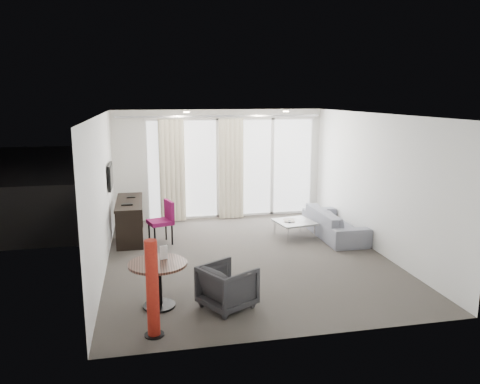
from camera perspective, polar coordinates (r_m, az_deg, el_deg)
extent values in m
cube|color=#413C36|center=(8.72, 0.81, -7.89)|extent=(5.00, 6.00, 0.00)
cube|color=white|center=(8.22, 0.86, 9.45)|extent=(5.00, 6.00, 0.00)
cube|color=silver|center=(8.21, -16.45, -0.18)|extent=(0.00, 6.00, 2.60)
cube|color=silver|center=(9.24, 16.16, 1.12)|extent=(0.00, 6.00, 2.60)
cube|color=silver|center=(5.57, 7.60, -5.34)|extent=(5.00, 0.00, 2.60)
cylinder|color=#FFE0B2|center=(9.66, -6.54, 9.65)|extent=(0.12, 0.12, 0.02)
cylinder|color=#FFE0B2|center=(10.08, 5.61, 9.75)|extent=(0.12, 0.12, 0.02)
cylinder|color=maroon|center=(5.89, -10.63, -11.53)|extent=(0.27, 0.27, 1.23)
imported|color=#28282A|center=(6.66, -1.53, -11.44)|extent=(0.91, 0.90, 0.61)
imported|color=slate|center=(10.08, 11.43, -3.71)|extent=(0.76, 1.95, 0.57)
cube|color=#4D4D50|center=(13.04, -2.20, -1.54)|extent=(5.60, 3.00, 0.12)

